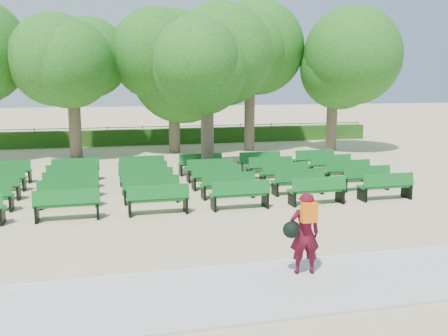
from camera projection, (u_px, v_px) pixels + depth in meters
name	position (u px, v px, depth m)	size (l,w,h in m)	color
ground	(213.00, 197.00, 15.96)	(120.00, 120.00, 0.00)	tan
paving	(303.00, 287.00, 8.88)	(30.00, 2.20, 0.06)	#BABBB6
curb	(281.00, 263.00, 9.97)	(30.00, 0.12, 0.10)	silver
hedge	(160.00, 137.00, 29.27)	(26.00, 0.70, 0.90)	#255215
fence	(160.00, 143.00, 29.73)	(26.00, 0.10, 1.02)	black
tree_line	(170.00, 154.00, 25.52)	(21.80, 6.80, 7.04)	#266C1C
bench_array	(183.00, 188.00, 16.81)	(1.75, 0.67, 1.08)	#11611E
tree_among	(207.00, 71.00, 18.36)	(4.04, 4.04, 5.89)	brown
person	(304.00, 232.00, 9.30)	(0.76, 0.48, 1.56)	#4E0B1A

